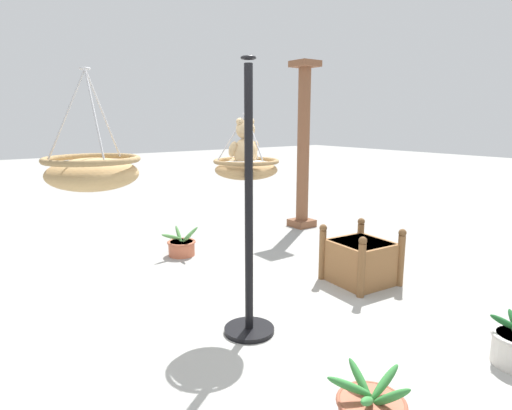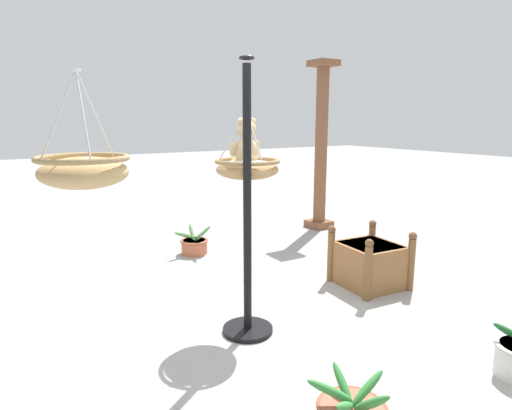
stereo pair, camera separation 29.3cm
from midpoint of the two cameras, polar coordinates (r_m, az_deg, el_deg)
ground_plane at (r=4.03m, az=-1.31°, el=-15.89°), size 40.00×40.00×0.00m
display_pole_central at (r=3.68m, az=-3.23°, el=-6.64°), size 0.44×0.44×2.32m
hanging_basket_with_teddy at (r=3.82m, az=-3.51°, el=4.90°), size 0.58×0.58×0.58m
teddy_bear at (r=3.82m, az=-3.72°, el=7.72°), size 0.30×0.27×0.43m
hanging_basket_left_high at (r=2.81m, az=-23.64°, el=4.04°), size 0.56×0.56×0.71m
greenhouse_pillar_left at (r=7.36m, az=5.13°, el=7.33°), size 0.39×0.39×2.77m
wooden_planter_box at (r=5.05m, az=12.04°, el=-7.13°), size 0.74×0.76×0.66m
potted_plant_flowering_red at (r=6.04m, az=-11.19°, el=-5.35°), size 0.57×0.53×0.39m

